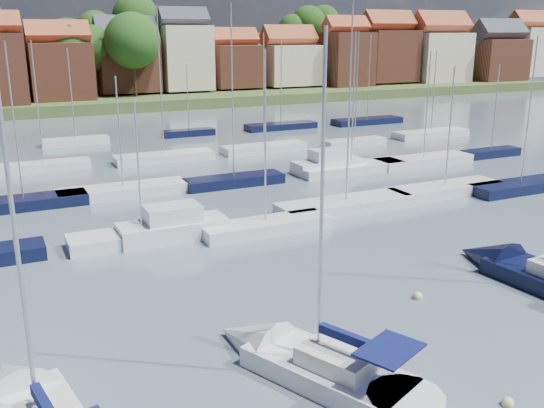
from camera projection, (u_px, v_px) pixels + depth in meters
ground at (167, 169)px, 58.83m from camera, size 260.00×260.00×0.00m
sailboat_centre at (304, 363)px, 23.95m from camera, size 6.76×10.74×14.33m
sailboat_navy at (532, 275)px, 32.61m from camera, size 4.06×11.48×15.59m
buoy_c at (343, 406)px, 21.83m from camera, size 0.42×0.42×0.42m
buoy_d at (507, 405)px, 21.85m from camera, size 0.45×0.45×0.45m
buoy_e at (418, 298)px, 30.54m from camera, size 0.50×0.50×0.50m
marina_field at (202, 173)px, 55.29m from camera, size 79.62×41.41×15.93m
far_shore_town at (63, 68)px, 138.86m from camera, size 212.46×90.00×22.27m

